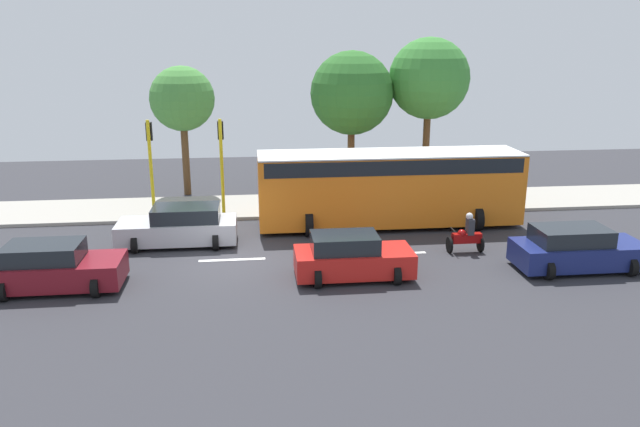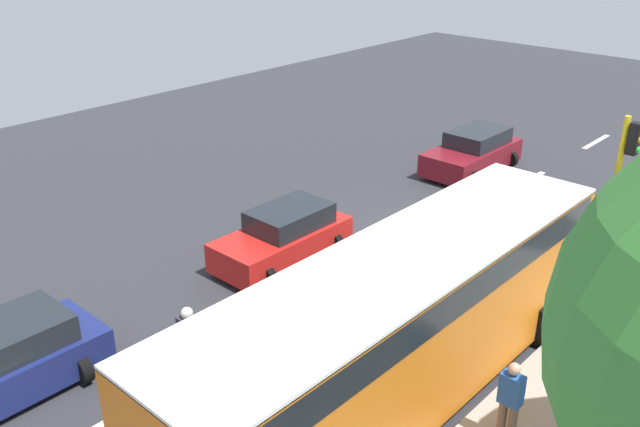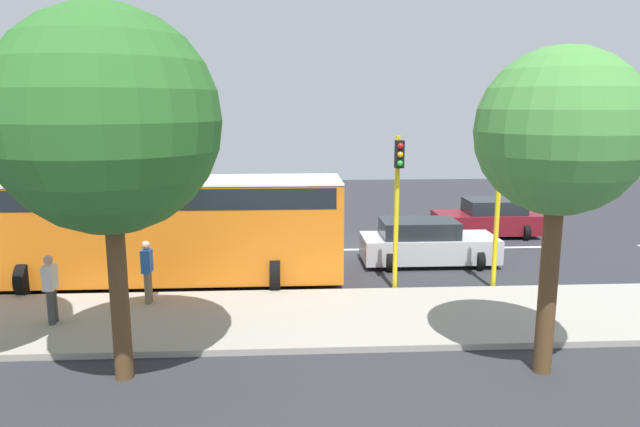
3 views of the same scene
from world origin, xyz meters
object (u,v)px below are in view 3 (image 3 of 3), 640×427
(city_bus, at_px, (158,223))
(traffic_light_corner, at_px, (398,192))
(car_dark_blue, at_px, (56,223))
(car_silver, at_px, (426,243))
(motorcycle, at_px, (123,235))
(pedestrian_by_tree, at_px, (147,270))
(pedestrian_near_signal, at_px, (51,287))
(car_maroon, at_px, (487,219))
(street_tree_south, at_px, (560,134))
(car_red, at_px, (254,221))
(traffic_light_midblock, at_px, (500,191))
(street_tree_north, at_px, (107,122))

(city_bus, height_order, traffic_light_corner, traffic_light_corner)
(car_dark_blue, bearing_deg, car_silver, 73.09)
(city_bus, distance_m, motorcycle, 4.44)
(traffic_light_corner, bearing_deg, city_bus, -100.20)
(pedestrian_by_tree, bearing_deg, pedestrian_near_signal, -55.55)
(car_maroon, distance_m, city_bus, 13.39)
(city_bus, bearing_deg, motorcycle, -149.76)
(street_tree_south, bearing_deg, traffic_light_corner, -158.55)
(motorcycle, height_order, traffic_light_corner, traffic_light_corner)
(pedestrian_near_signal, relative_size, traffic_light_corner, 0.38)
(traffic_light_corner, bearing_deg, pedestrian_by_tree, -81.60)
(car_red, distance_m, motorcycle, 5.09)
(car_silver, bearing_deg, traffic_light_midblock, 25.55)
(traffic_light_midblock, distance_m, street_tree_south, 5.62)
(car_dark_blue, bearing_deg, traffic_light_corner, 60.20)
(street_tree_south, bearing_deg, car_red, -151.80)
(pedestrian_by_tree, bearing_deg, traffic_light_corner, 98.40)
(city_bus, relative_size, motorcycle, 7.19)
(car_dark_blue, distance_m, street_tree_north, 14.16)
(car_maroon, relative_size, traffic_light_corner, 0.92)
(motorcycle, bearing_deg, traffic_light_midblock, 67.75)
(car_dark_blue, bearing_deg, car_maroon, 89.33)
(car_red, distance_m, car_dark_blue, 7.87)
(pedestrian_near_signal, bearing_deg, traffic_light_midblock, 101.35)
(traffic_light_midblock, relative_size, street_tree_north, 0.63)
(motorcycle, bearing_deg, city_bus, 30.24)
(pedestrian_by_tree, bearing_deg, city_bus, -175.50)
(traffic_light_corner, xyz_separation_m, street_tree_south, (5.22, 2.05, 1.88))
(pedestrian_by_tree, height_order, street_tree_south, street_tree_south)
(car_red, bearing_deg, street_tree_north, -8.97)
(car_red, xyz_separation_m, street_tree_south, (12.19, 6.54, 4.11))
(motorcycle, distance_m, street_tree_south, 15.70)
(traffic_light_corner, bearing_deg, traffic_light_midblock, 90.00)
(motorcycle, xyz_separation_m, traffic_light_corner, (4.95, 9.16, 2.29))
(car_dark_blue, xyz_separation_m, traffic_light_midblock, (7.08, 15.29, 2.22))
(car_dark_blue, relative_size, city_bus, 0.40)
(car_red, height_order, street_tree_north, street_tree_north)
(traffic_light_midblock, bearing_deg, traffic_light_corner, -90.00)
(car_red, xyz_separation_m, car_silver, (4.14, 6.07, 0.00))
(motorcycle, bearing_deg, street_tree_north, 15.59)
(car_silver, bearing_deg, street_tree_south, 3.31)
(city_bus, bearing_deg, car_maroon, 114.86)
(car_dark_blue, relative_size, street_tree_north, 0.62)
(city_bus, bearing_deg, street_tree_south, 54.43)
(car_dark_blue, xyz_separation_m, pedestrian_by_tree, (8.08, 5.52, 0.35))
(pedestrian_near_signal, height_order, traffic_light_corner, traffic_light_corner)
(traffic_light_corner, height_order, street_tree_north, street_tree_north)
(pedestrian_near_signal, relative_size, traffic_light_midblock, 0.38)
(motorcycle, xyz_separation_m, street_tree_north, (9.96, 2.78, 4.40))
(motorcycle, height_order, street_tree_south, street_tree_south)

